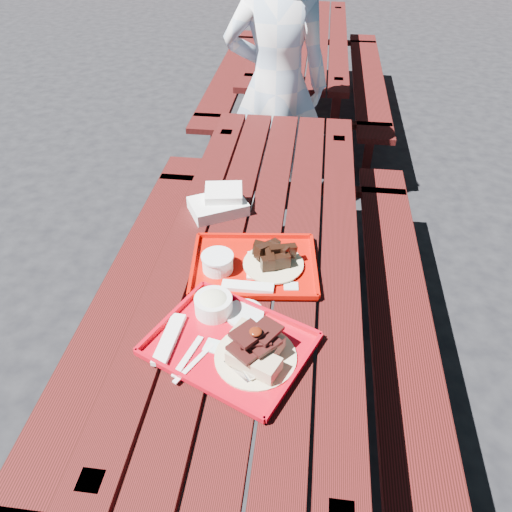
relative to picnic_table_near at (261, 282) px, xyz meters
name	(u,v)px	position (x,y,z in m)	size (l,w,h in m)	color
ground	(260,369)	(0.00, 0.00, -0.56)	(60.00, 60.00, 0.00)	black
picnic_table_near	(261,282)	(0.00, 0.00, 0.00)	(1.41, 2.40, 0.75)	#420C0E
picnic_table_far	(300,59)	(0.00, 2.80, 0.00)	(1.41, 2.40, 0.75)	#420C0E
near_tray	(233,335)	(-0.03, -0.49, 0.22)	(0.56, 0.51, 0.14)	#B90516
far_tray	(252,265)	(-0.02, -0.14, 0.21)	(0.48, 0.39, 0.08)	#B60B03
white_cloth	(220,203)	(-0.20, 0.22, 0.23)	(0.27, 0.25, 0.09)	white
person	(276,87)	(-0.07, 1.40, 0.28)	(0.61, 0.40, 1.68)	#AEC7E5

